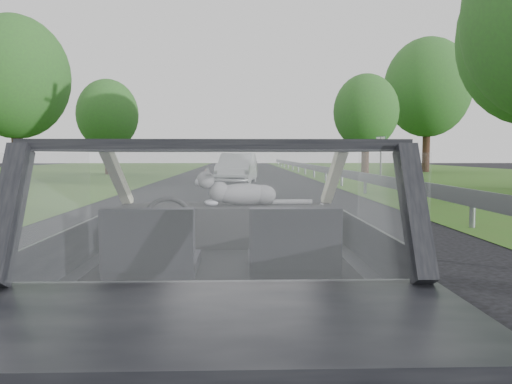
{
  "coord_description": "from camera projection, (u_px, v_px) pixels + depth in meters",
  "views": [
    {
      "loc": [
        0.1,
        -3.08,
        1.39
      ],
      "look_at": [
        0.22,
        0.59,
        1.1
      ],
      "focal_mm": 35.0,
      "sensor_mm": 36.0,
      "label": 1
    }
  ],
  "objects": [
    {
      "name": "tree_2",
      "position": [
        366.0,
        126.0,
        32.0
      ],
      "size": [
        4.53,
        4.53,
        6.29
      ],
      "primitive_type": null,
      "rotation": [
        0.0,
        0.0,
        -0.09
      ],
      "color": "#305829",
      "rests_on": "ground"
    },
    {
      "name": "guardrail",
      "position": [
        399.0,
        184.0,
        13.23
      ],
      "size": [
        0.05,
        90.0,
        0.32
      ],
      "primitive_type": "cube",
      "color": "gray",
      "rests_on": "ground"
    },
    {
      "name": "passenger_seat",
      "position": [
        293.0,
        243.0,
        2.83
      ],
      "size": [
        0.5,
        0.72,
        0.42
      ],
      "primitive_type": "cube",
      "color": "black",
      "rests_on": "subject_car"
    },
    {
      "name": "dashboard",
      "position": [
        227.0,
        225.0,
        3.74
      ],
      "size": [
        1.58,
        0.45,
        0.3
      ],
      "primitive_type": "cube",
      "color": "black",
      "rests_on": "subject_car"
    },
    {
      "name": "subject_car",
      "position": [
        224.0,
        259.0,
        3.12
      ],
      "size": [
        1.8,
        4.0,
        1.45
      ],
      "primitive_type": "cube",
      "color": "black",
      "rests_on": "ground"
    },
    {
      "name": "tree_3",
      "position": [
        427.0,
        107.0,
        37.2
      ],
      "size": [
        8.1,
        8.1,
        9.7
      ],
      "primitive_type": null,
      "rotation": [
        0.0,
        0.0,
        0.32
      ],
      "color": "#305829",
      "rests_on": "ground"
    },
    {
      "name": "highway_sign",
      "position": [
        381.0,
        158.0,
        25.76
      ],
      "size": [
        0.32,
        0.91,
        2.29
      ],
      "primitive_type": "cube",
      "rotation": [
        0.0,
        0.0,
        0.26
      ],
      "color": "#1D5926",
      "rests_on": "ground"
    },
    {
      "name": "other_car",
      "position": [
        237.0,
        168.0,
        23.0
      ],
      "size": [
        2.19,
        4.46,
        1.41
      ],
      "primitive_type": "imported",
      "rotation": [
        0.0,
        0.0,
        -0.12
      ],
      "color": "silver",
      "rests_on": "ground"
    },
    {
      "name": "cat",
      "position": [
        244.0,
        193.0,
        3.74
      ],
      "size": [
        0.65,
        0.29,
        0.28
      ],
      "primitive_type": "ellipsoid",
      "rotation": [
        0.0,
        0.0,
        0.15
      ],
      "color": "gray",
      "rests_on": "dashboard"
    },
    {
      "name": "driver_seat",
      "position": [
        152.0,
        243.0,
        2.81
      ],
      "size": [
        0.5,
        0.72,
        0.42
      ],
      "primitive_type": "cube",
      "color": "black",
      "rests_on": "subject_car"
    },
    {
      "name": "tree_6",
      "position": [
        108.0,
        128.0,
        32.93
      ],
      "size": [
        4.28,
        4.28,
        6.1
      ],
      "primitive_type": null,
      "rotation": [
        0.0,
        0.0,
        0.06
      ],
      "color": "#305829",
      "rests_on": "ground"
    },
    {
      "name": "tree_5",
      "position": [
        16.0,
        102.0,
        23.81
      ],
      "size": [
        5.25,
        5.25,
        7.73
      ],
      "primitive_type": null,
      "rotation": [
        0.0,
        0.0,
        0.03
      ],
      "color": "#305829",
      "rests_on": "ground"
    },
    {
      "name": "ground",
      "position": [
        225.0,
        371.0,
        3.18
      ],
      "size": [
        140.0,
        140.0,
        0.0
      ],
      "primitive_type": "plane",
      "color": "black",
      "rests_on": "ground"
    },
    {
      "name": "steering_wheel",
      "position": [
        168.0,
        221.0,
        3.42
      ],
      "size": [
        0.36,
        0.36,
        0.04
      ],
      "primitive_type": "torus",
      "color": "black",
      "rests_on": "dashboard"
    }
  ]
}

